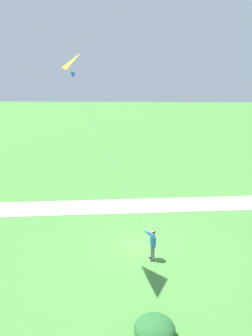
# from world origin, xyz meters

# --- Properties ---
(ground_plane) EXTENTS (120.00, 120.00, 0.00)m
(ground_plane) POSITION_xyz_m (0.00, 0.00, 0.00)
(ground_plane) COLOR #4C8E3D
(walkway_path) EXTENTS (5.37, 32.08, 0.02)m
(walkway_path) POSITION_xyz_m (5.08, 2.00, 0.01)
(walkway_path) COLOR #B7AD99
(walkway_path) RESTS_ON ground
(person_kite_flyer) EXTENTS (0.51, 0.63, 1.83)m
(person_kite_flyer) POSITION_xyz_m (-1.32, -0.85, 1.05)
(person_kite_flyer) COLOR #232328
(person_kite_flyer) RESTS_ON ground
(flying_kite) EXTENTS (1.93, 3.51, 8.61)m
(flying_kite) POSITION_xyz_m (-2.19, 2.39, 9.91)
(flying_kite) COLOR yellow
(lakeside_shrub) EXTENTS (1.51, 1.61, 0.88)m
(lakeside_shrub) POSITION_xyz_m (-6.51, -0.70, 0.44)
(lakeside_shrub) COLOR #2D7033
(lakeside_shrub) RESTS_ON ground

